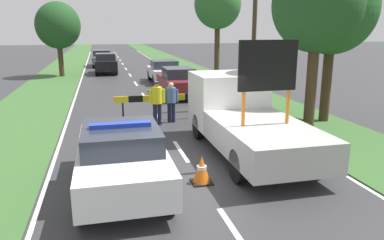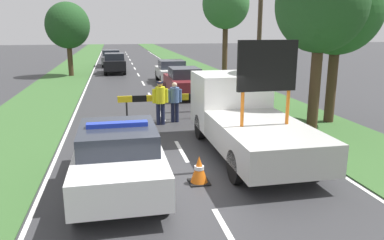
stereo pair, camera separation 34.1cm
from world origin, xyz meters
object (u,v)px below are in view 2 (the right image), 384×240
(police_officer, at_px, (160,99))
(utility_pole, at_px, (260,23))
(traffic_cone_centre_front, at_px, (243,113))
(queued_car_sedan_black, at_px, (115,63))
(roadside_tree_mid_left, at_px, (321,6))
(queued_car_van_white, at_px, (171,71))
(roadside_tree_near_right, at_px, (226,5))
(queued_car_wagon_maroon, at_px, (184,82))
(queued_car_suv_grey, at_px, (111,58))
(pedestrian_civilian, at_px, (175,99))
(police_car, at_px, (119,155))
(traffic_cone_near_police, at_px, (199,170))
(roadside_tree_mid_right, at_px, (68,26))
(roadside_tree_near_left, at_px, (338,9))
(work_truck, at_px, (244,116))
(road_barrier, at_px, (161,99))

(police_officer, distance_m, utility_pole, 5.85)
(traffic_cone_centre_front, height_order, queued_car_sedan_black, queued_car_sedan_black)
(police_officer, relative_size, roadside_tree_mid_left, 0.28)
(queued_car_van_white, distance_m, roadside_tree_near_right, 6.19)
(queued_car_wagon_maroon, bearing_deg, queued_car_suv_grey, -77.70)
(traffic_cone_centre_front, xyz_separation_m, queued_car_van_white, (-1.09, 11.70, 0.44))
(pedestrian_civilian, xyz_separation_m, queued_car_sedan_black, (-2.20, 17.25, -0.09))
(queued_car_wagon_maroon, height_order, queued_car_sedan_black, queued_car_sedan_black)
(traffic_cone_centre_front, bearing_deg, queued_car_sedan_black, 105.47)
(police_car, height_order, queued_car_van_white, police_car)
(pedestrian_civilian, distance_m, traffic_cone_near_police, 6.12)
(roadside_tree_mid_left, bearing_deg, traffic_cone_near_police, -145.16)
(roadside_tree_mid_right, bearing_deg, pedestrian_civilian, -71.01)
(queued_car_van_white, height_order, utility_pole, utility_pole)
(traffic_cone_near_police, bearing_deg, queued_car_wagon_maroon, 81.15)
(traffic_cone_centre_front, relative_size, roadside_tree_near_right, 0.10)
(traffic_cone_near_police, height_order, queued_car_suv_grey, queued_car_suv_grey)
(police_car, height_order, roadside_tree_near_left, roadside_tree_near_left)
(pedestrian_civilian, bearing_deg, traffic_cone_centre_front, -19.16)
(queued_car_sedan_black, height_order, roadside_tree_mid_left, roadside_tree_mid_left)
(police_officer, distance_m, queued_car_suv_grey, 23.90)
(police_car, height_order, roadside_tree_mid_left, roadside_tree_mid_left)
(traffic_cone_near_police, relative_size, roadside_tree_near_right, 0.10)
(police_officer, height_order, queued_car_wagon_maroon, police_officer)
(traffic_cone_near_police, distance_m, roadside_tree_near_left, 8.92)
(queued_car_sedan_black, xyz_separation_m, utility_pole, (6.30, -15.55, 3.02))
(queued_car_wagon_maroon, distance_m, queued_car_van_white, 5.66)
(pedestrian_civilian, relative_size, queued_car_suv_grey, 0.35)
(roadside_tree_mid_right, bearing_deg, roadside_tree_near_right, -18.53)
(roadside_tree_mid_right, height_order, utility_pole, utility_pole)
(pedestrian_civilian, xyz_separation_m, queued_car_van_white, (1.60, 11.28, -0.16))
(police_car, relative_size, queued_car_suv_grey, 0.98)
(roadside_tree_near_right, bearing_deg, traffic_cone_near_police, -108.37)
(traffic_cone_centre_front, relative_size, roadside_tree_mid_left, 0.11)
(police_officer, bearing_deg, queued_car_van_white, -76.78)
(traffic_cone_near_police, height_order, roadside_tree_mid_right, roadside_tree_mid_right)
(work_truck, bearing_deg, police_officer, -58.52)
(work_truck, bearing_deg, utility_pole, -114.26)
(work_truck, bearing_deg, queued_car_wagon_maroon, -88.66)
(work_truck, height_order, queued_car_suv_grey, work_truck)
(police_officer, bearing_deg, queued_car_wagon_maroon, -84.98)
(road_barrier, height_order, queued_car_van_white, queued_car_van_white)
(road_barrier, height_order, queued_car_wagon_maroon, queued_car_wagon_maroon)
(roadside_tree_near_left, bearing_deg, road_barrier, 165.31)
(traffic_cone_near_police, bearing_deg, road_barrier, 90.90)
(traffic_cone_near_police, distance_m, utility_pole, 9.65)
(traffic_cone_centre_front, distance_m, queued_car_sedan_black, 18.33)
(queued_car_suv_grey, height_order, utility_pole, utility_pole)
(road_barrier, height_order, pedestrian_civilian, pedestrian_civilian)
(roadside_tree_mid_left, distance_m, roadside_tree_mid_right, 21.34)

